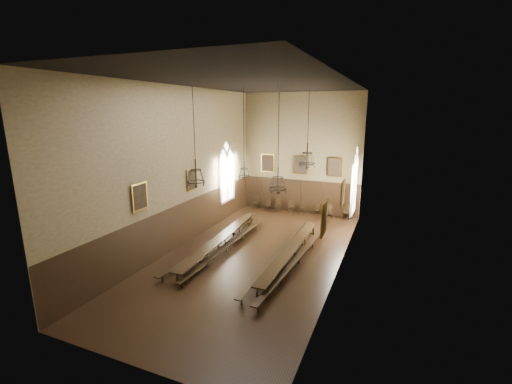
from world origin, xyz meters
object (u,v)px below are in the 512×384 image
Objects in this scene: chair_0 at (255,205)px; chair_1 at (268,207)px; bench_right_inner at (279,254)px; chair_2 at (278,207)px; chair_7 at (346,215)px; chandelier_back_left at (244,169)px; chandelier_front_left at (196,175)px; chandelier_back_right at (307,158)px; bench_right_outer at (299,259)px; bench_left_inner at (227,248)px; chair_3 at (291,209)px; chair_6 at (329,213)px; chair_5 at (317,212)px; table_left at (222,242)px; bench_left_outer at (215,244)px; table_right at (291,254)px; chair_4 at (302,210)px; chandelier_front_right at (278,180)px.

chair_0 is 1.06m from chair_1.
bench_right_inner is 10.35× the size of chair_2.
chandelier_back_left is (-5.42, -5.81, 3.90)m from chair_7.
chandelier_front_left is (-5.69, -10.75, 4.36)m from chair_7.
bench_right_outer is at bearing -82.32° from chandelier_back_right.
chair_3 is at bearing 83.39° from bench_left_inner.
chair_7 is at bearing -15.01° from chair_6.
chair_7 is at bearing 46.98° from chandelier_back_left.
chair_5 is 0.86× the size of chair_7.
chair_1 is 0.18× the size of chandelier_front_left.
table_left is 4.60m from chandelier_back_left.
bench_left_outer is 11.10× the size of chair_5.
bench_left_outer is 9.77m from chair_6.
bench_left_outer is at bearing -153.24° from table_left.
chair_6 is at bearing 87.34° from table_right.
bench_right_outer is at bearing -49.17° from chair_1.
chair_4 reaches higher than chair_5.
chair_1 is 6.99m from chandelier_back_left.
chandelier_back_left and chandelier_front_right have the same top height.
chandelier_front_left is at bearing -84.43° from chair_0.
bench_left_inner is 9.23× the size of chair_2.
chandelier_front_right reaches higher than chair_1.
chandelier_back_right is (5.74, -6.53, 4.89)m from chair_0.
chandelier_front_left reaches higher than bench_left_inner.
chair_6 is 11.62m from chandelier_front_right.
bench_left_outer is 8.57m from chair_0.
chandelier_back_right is (1.86, -6.54, 4.91)m from chair_4.
chair_0 is 1.13× the size of chair_5.
chandelier_front_right reaches higher than bench_left_outer.
chair_3 is at bearing -169.38° from chair_5.
chair_7 is at bearing 81.85° from chandelier_front_right.
chair_4 is (1.95, 8.72, 0.00)m from bench_left_inner.
table_left is at bearing -135.91° from chair_6.
chair_6 is 8.14m from chandelier_back_right.
chair_2 is 1.15× the size of chair_3.
bench_left_inner is at bearing -97.75° from chair_5.
chair_0 is at bearing 131.31° from chandelier_back_right.
chandelier_front_right is (4.51, -2.25, 4.47)m from bench_left_outer.
chair_3 is at bearing 113.01° from chandelier_back_right.
table_right is 6.42m from chandelier_front_left.
bench_left_outer is 8.75m from chair_3.
table_left is at bearing -179.61° from table_right.
chandelier_back_right reaches higher than table_left.
chandelier_front_left is 1.01× the size of chandelier_front_right.
chair_3 is 1.01× the size of chair_5.
bench_left_inner is 8.73m from chair_1.
table_right is 0.88× the size of bench_right_outer.
bench_left_outer is 8.98m from chair_4.
chandelier_back_left is (0.62, -5.75, 3.94)m from chair_1.
chandelier_back_left is at bearing 94.95° from bench_left_inner.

